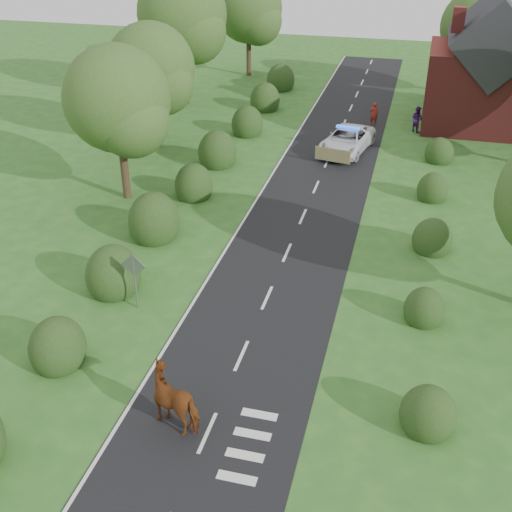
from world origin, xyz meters
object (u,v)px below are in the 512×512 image
(pedestrian_red, at_px, (374,114))
(pedestrian_purple, at_px, (417,119))
(road_sign, at_px, (134,273))
(cow, at_px, (178,401))
(police_van, at_px, (347,140))

(pedestrian_red, relative_size, pedestrian_purple, 0.91)
(road_sign, relative_size, pedestrian_red, 1.52)
(cow, distance_m, pedestrian_red, 32.10)
(police_van, bearing_deg, pedestrian_purple, 61.59)
(road_sign, distance_m, police_van, 21.17)
(road_sign, bearing_deg, police_van, 73.78)
(road_sign, height_order, cow, road_sign)
(road_sign, xyz_separation_m, police_van, (5.91, 20.31, -0.88))
(road_sign, bearing_deg, cow, -55.24)
(road_sign, height_order, pedestrian_purple, road_sign)
(road_sign, bearing_deg, pedestrian_red, 74.88)
(cow, xyz_separation_m, pedestrian_red, (3.15, 31.94, -0.01))
(cow, height_order, pedestrian_red, cow)
(road_sign, relative_size, pedestrian_purple, 1.38)
(road_sign, distance_m, cow, 6.96)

